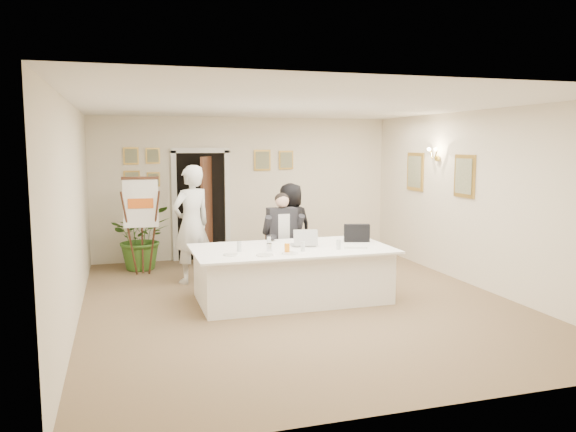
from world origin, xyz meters
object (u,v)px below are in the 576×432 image
(standing_woman, at_px, (291,227))
(seated_man, at_px, (283,237))
(steel_jug, at_px, (269,247))
(flip_chart, at_px, (142,231))
(laptop, at_px, (303,236))
(laptop_bag, at_px, (357,233))
(oj_glass, at_px, (287,248))
(conference_table, at_px, (292,273))
(standing_man, at_px, (192,224))
(potted_palm, at_px, (142,237))
(paper_stack, at_px, (355,246))

(standing_woman, bearing_deg, seated_man, 59.46)
(seated_man, xyz_separation_m, steel_jug, (-0.55, -1.22, 0.08))
(flip_chart, bearing_deg, laptop, -43.34)
(laptop_bag, bearing_deg, flip_chart, 162.07)
(oj_glass, bearing_deg, standing_woman, 71.76)
(conference_table, bearing_deg, laptop_bag, 9.59)
(flip_chart, height_order, standing_man, standing_man)
(laptop, xyz_separation_m, oj_glass, (-0.39, -0.48, -0.07))
(seated_man, distance_m, steel_jug, 1.34)
(seated_man, height_order, standing_man, standing_man)
(seated_man, height_order, laptop, seated_man)
(seated_man, bearing_deg, potted_palm, 152.72)
(seated_man, bearing_deg, conference_table, -88.67)
(potted_palm, relative_size, paper_stack, 3.61)
(conference_table, relative_size, standing_woman, 1.80)
(flip_chart, height_order, standing_woman, flip_chart)
(laptop, bearing_deg, standing_woman, 90.35)
(laptop, distance_m, steel_jug, 0.66)
(standing_woman, distance_m, steel_jug, 2.26)
(flip_chart, bearing_deg, conference_table, -47.61)
(conference_table, bearing_deg, steel_jug, -155.94)
(standing_woman, distance_m, potted_palm, 2.71)
(potted_palm, distance_m, oj_glass, 3.60)
(paper_stack, bearing_deg, standing_man, 141.08)
(standing_man, relative_size, laptop_bag, 4.97)
(seated_man, relative_size, laptop_bag, 3.85)
(standing_woman, bearing_deg, steel_jug, 60.10)
(conference_table, relative_size, flip_chart, 1.70)
(conference_table, height_order, seated_man, seated_man)
(conference_table, xyz_separation_m, flip_chart, (-2.03, 2.22, 0.39))
(conference_table, height_order, oj_glass, oj_glass)
(laptop_bag, height_order, oj_glass, laptop_bag)
(laptop_bag, bearing_deg, standing_man, 166.40)
(paper_stack, bearing_deg, potted_palm, 134.10)
(standing_man, height_order, standing_woman, standing_man)
(paper_stack, height_order, steel_jug, steel_jug)
(standing_man, bearing_deg, conference_table, 102.44)
(conference_table, distance_m, paper_stack, 1.01)
(potted_palm, distance_m, laptop, 3.44)
(flip_chart, distance_m, laptop, 3.08)
(potted_palm, bearing_deg, flip_chart, -92.90)
(conference_table, xyz_separation_m, standing_woman, (0.56, 1.88, 0.40))
(laptop_bag, bearing_deg, oj_glass, -141.52)
(potted_palm, xyz_separation_m, steel_jug, (1.62, -2.90, 0.24))
(standing_man, bearing_deg, paper_stack, 113.12)
(paper_stack, xyz_separation_m, oj_glass, (-1.07, -0.12, 0.05))
(laptop, relative_size, laptop_bag, 0.95)
(conference_table, distance_m, laptop_bag, 1.24)
(conference_table, relative_size, standing_man, 1.48)
(oj_glass, height_order, steel_jug, oj_glass)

